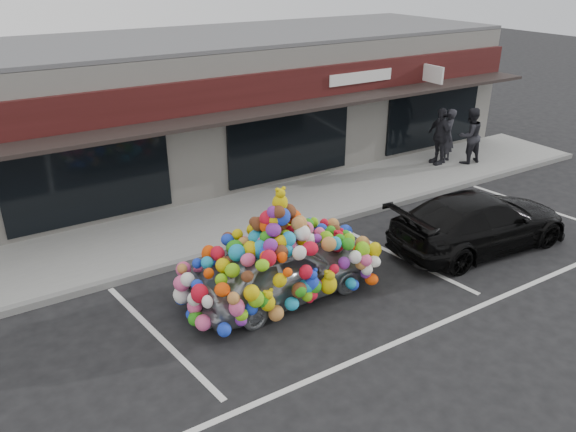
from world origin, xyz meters
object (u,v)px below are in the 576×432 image
black_sedan (480,221)px  pedestrian_c (440,136)px  pedestrian_a (447,136)px  pedestrian_b (470,136)px  toy_car (281,263)px

black_sedan → pedestrian_c: pedestrian_c is taller
pedestrian_a → pedestrian_b: (0.56, -0.46, 0.03)m
toy_car → pedestrian_a: size_ratio=2.26×
pedestrian_a → pedestrian_c: (-0.36, 0.01, 0.04)m
pedestrian_c → pedestrian_b: bearing=71.9°
black_sedan → pedestrian_b: bearing=-41.1°
pedestrian_c → black_sedan: bearing=-26.5°
black_sedan → toy_car: bearing=87.7°
pedestrian_b → black_sedan: bearing=48.9°
toy_car → black_sedan: (5.29, -0.61, -0.12)m
toy_car → pedestrian_c: size_ratio=2.17×
pedestrian_a → black_sedan: bearing=25.0°
pedestrian_a → pedestrian_b: 0.73m
toy_car → pedestrian_c: (8.68, 4.11, 0.30)m
toy_car → pedestrian_b: bearing=-71.0°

